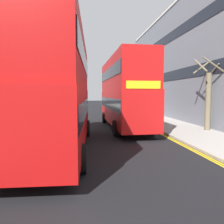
# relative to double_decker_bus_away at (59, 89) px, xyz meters

# --- Properties ---
(sidewalk_right) EXTENTS (4.00, 80.00, 0.14)m
(sidewalk_right) POSITION_rel_double_decker_bus_away_xyz_m (8.69, 5.63, -2.96)
(sidewalk_right) COLOR #9E9991
(sidewalk_right) RESTS_ON ground
(sidewalk_left) EXTENTS (4.00, 80.00, 0.14)m
(sidewalk_left) POSITION_rel_double_decker_bus_away_xyz_m (-4.31, 5.63, -2.96)
(sidewalk_left) COLOR #9E9991
(sidewalk_left) RESTS_ON ground
(kerb_line_outer) EXTENTS (0.10, 56.00, 0.01)m
(kerb_line_outer) POSITION_rel_double_decker_bus_away_xyz_m (6.59, 3.63, -3.03)
(kerb_line_outer) COLOR yellow
(kerb_line_outer) RESTS_ON ground
(kerb_line_inner) EXTENTS (0.10, 56.00, 0.01)m
(kerb_line_inner) POSITION_rel_double_decker_bus_away_xyz_m (6.43, 3.63, -3.03)
(kerb_line_inner) COLOR yellow
(kerb_line_inner) RESTS_ON ground
(double_decker_bus_away) EXTENTS (3.16, 10.91, 5.64)m
(double_decker_bus_away) POSITION_rel_double_decker_bus_away_xyz_m (0.00, 0.00, 0.00)
(double_decker_bus_away) COLOR #B20F0F
(double_decker_bus_away) RESTS_ON ground
(double_decker_bus_oncoming) EXTENTS (2.92, 10.84, 5.64)m
(double_decker_bus_oncoming) POSITION_rel_double_decker_bus_away_xyz_m (4.44, 6.37, 0.00)
(double_decker_bus_oncoming) COLOR red
(double_decker_bus_oncoming) RESTS_ON ground
(pedestrian_far) EXTENTS (0.34, 0.22, 1.62)m
(pedestrian_far) POSITION_rel_double_decker_bus_away_xyz_m (7.32, 10.59, -2.04)
(pedestrian_far) COLOR #2D2D38
(pedestrian_far) RESTS_ON sidewalk_right
(street_tree_near) EXTENTS (1.78, 2.05, 5.56)m
(street_tree_near) POSITION_rel_double_decker_bus_away_xyz_m (7.78, 19.41, -0.23)
(street_tree_near) COLOR #6B6047
(street_tree_near) RESTS_ON sidewalk_right
(street_tree_mid) EXTENTS (1.65, 1.83, 5.27)m
(street_tree_mid) POSITION_rel_double_decker_bus_away_xyz_m (10.13, 3.67, -0.52)
(street_tree_mid) COLOR #6B6047
(street_tree_mid) RESTS_ON sidewalk_right
(townhouse_terrace_right) EXTENTS (10.08, 28.00, 12.48)m
(townhouse_terrace_right) POSITION_rel_double_decker_bus_away_xyz_m (15.69, 14.10, 3.21)
(townhouse_terrace_right) COLOR slate
(townhouse_terrace_right) RESTS_ON ground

